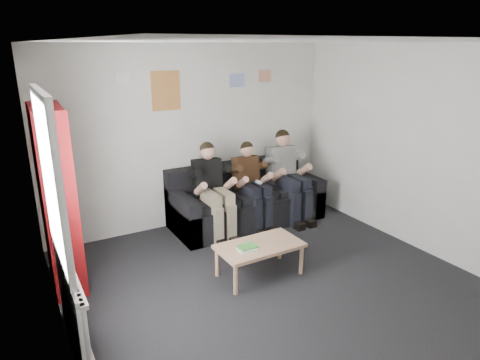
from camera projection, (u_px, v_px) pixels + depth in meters
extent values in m
plane|color=black|center=(288.00, 296.00, 4.76)|extent=(5.00, 5.00, 0.00)
plane|color=silver|center=(298.00, 42.00, 3.94)|extent=(5.00, 5.00, 0.00)
plane|color=silver|center=(193.00, 137.00, 6.42)|extent=(4.50, 0.00, 4.50)
plane|color=silver|center=(56.00, 225.00, 3.29)|extent=(0.00, 5.00, 5.00)
plane|color=silver|center=(436.00, 154.00, 5.41)|extent=(0.00, 5.00, 5.00)
cube|color=black|center=(247.00, 209.00, 6.67)|extent=(2.35, 0.96, 0.45)
cube|color=black|center=(235.00, 175.00, 6.84)|extent=(2.35, 0.21, 0.46)
cube|color=black|center=(183.00, 216.00, 6.13)|extent=(0.19, 0.96, 0.64)
cube|color=black|center=(303.00, 192.00, 7.15)|extent=(0.19, 0.96, 0.64)
cube|color=black|center=(250.00, 194.00, 6.52)|extent=(1.96, 0.66, 0.11)
cube|color=maroon|center=(57.00, 199.00, 4.76)|extent=(0.31, 0.93, 2.07)
cube|color=tan|center=(260.00, 246.00, 5.09)|extent=(1.01, 0.56, 0.04)
cylinder|color=tan|center=(236.00, 280.00, 4.75)|extent=(0.05, 0.05, 0.36)
cylinder|color=tan|center=(301.00, 260.00, 5.18)|extent=(0.05, 0.05, 0.36)
cylinder|color=tan|center=(217.00, 262.00, 5.12)|extent=(0.05, 0.05, 0.36)
cylinder|color=tan|center=(280.00, 245.00, 5.55)|extent=(0.05, 0.05, 0.36)
cube|color=silver|center=(247.00, 249.00, 4.94)|extent=(0.22, 0.16, 0.02)
cube|color=green|center=(247.00, 246.00, 4.98)|extent=(0.22, 0.16, 0.02)
cube|color=black|center=(207.00, 177.00, 6.22)|extent=(0.40, 0.29, 0.57)
sphere|color=tan|center=(208.00, 152.00, 6.07)|extent=(0.22, 0.22, 0.22)
sphere|color=black|center=(207.00, 149.00, 6.07)|extent=(0.21, 0.21, 0.21)
cube|color=gray|center=(217.00, 197.00, 6.03)|extent=(0.36, 0.46, 0.15)
cube|color=gray|center=(224.00, 225.00, 5.96)|extent=(0.34, 0.14, 0.55)
cube|color=black|center=(226.00, 241.00, 5.97)|extent=(0.34, 0.26, 0.10)
cube|color=#4B2C19|center=(246.00, 173.00, 6.53)|extent=(0.37, 0.27, 0.52)
sphere|color=tan|center=(247.00, 150.00, 6.39)|extent=(0.20, 0.20, 0.20)
sphere|color=black|center=(247.00, 148.00, 6.39)|extent=(0.19, 0.19, 0.19)
cube|color=black|center=(255.00, 189.00, 6.36)|extent=(0.33, 0.43, 0.14)
cube|color=black|center=(262.00, 215.00, 6.29)|extent=(0.31, 0.13, 0.55)
cube|color=black|center=(264.00, 231.00, 6.32)|extent=(0.31, 0.24, 0.09)
cube|color=white|center=(259.00, 182.00, 6.24)|extent=(0.04, 0.13, 0.04)
cube|color=silver|center=(281.00, 164.00, 6.84)|extent=(0.43, 0.31, 0.60)
sphere|color=tan|center=(283.00, 139.00, 6.68)|extent=(0.24, 0.24, 0.24)
sphere|color=black|center=(283.00, 137.00, 6.68)|extent=(0.22, 0.22, 0.22)
cube|color=black|center=(292.00, 182.00, 6.64)|extent=(0.39, 0.49, 0.16)
cube|color=black|center=(300.00, 208.00, 6.55)|extent=(0.36, 0.15, 0.55)
cube|color=black|center=(302.00, 223.00, 6.56)|extent=(0.36, 0.28, 0.11)
cylinder|color=silver|center=(86.00, 336.00, 3.58)|extent=(0.06, 0.06, 0.60)
cylinder|color=silver|center=(84.00, 330.00, 3.64)|extent=(0.06, 0.06, 0.60)
cylinder|color=silver|center=(82.00, 325.00, 3.71)|extent=(0.06, 0.06, 0.60)
cylinder|color=silver|center=(80.00, 320.00, 3.78)|extent=(0.06, 0.06, 0.60)
cylinder|color=silver|center=(79.00, 316.00, 3.84)|extent=(0.06, 0.06, 0.60)
cylinder|color=silver|center=(77.00, 311.00, 3.91)|extent=(0.06, 0.06, 0.60)
cylinder|color=silver|center=(76.00, 306.00, 3.98)|extent=(0.06, 0.06, 0.60)
cylinder|color=silver|center=(74.00, 302.00, 4.04)|extent=(0.06, 0.06, 0.60)
cube|color=silver|center=(83.00, 344.00, 3.90)|extent=(0.10, 0.64, 0.04)
cube|color=silver|center=(76.00, 290.00, 3.72)|extent=(0.10, 0.64, 0.04)
cube|color=white|center=(50.00, 181.00, 3.38)|extent=(0.02, 1.00, 1.30)
cube|color=white|center=(39.00, 93.00, 3.18)|extent=(0.05, 1.12, 0.06)
cube|color=white|center=(62.00, 257.00, 3.59)|extent=(0.05, 1.12, 0.06)
cube|color=white|center=(70.00, 311.00, 3.75)|extent=(0.03, 1.30, 0.90)
cube|color=gold|center=(166.00, 91.00, 6.01)|extent=(0.42, 0.01, 0.55)
cube|color=#3F6AD7|center=(237.00, 80.00, 6.52)|extent=(0.25, 0.01, 0.20)
cube|color=#C73E89|center=(265.00, 76.00, 6.74)|extent=(0.22, 0.01, 0.18)
cube|color=white|center=(122.00, 78.00, 5.67)|extent=(0.20, 0.01, 0.14)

